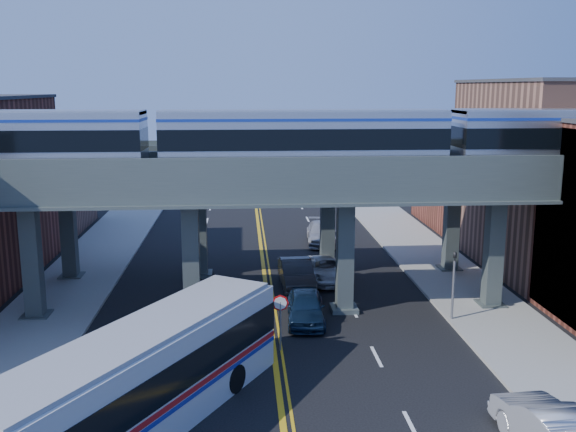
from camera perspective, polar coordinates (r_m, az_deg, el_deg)
name	(u,v)px	position (r m, az deg, el deg)	size (l,w,h in m)	color
ground	(277,380)	(26.91, -0.94, -14.39)	(120.00, 120.00, 0.00)	black
sidewalk_west	(57,304)	(37.53, -19.81, -7.34)	(5.00, 70.00, 0.16)	gray
sidewalk_east	(468,294)	(38.32, 15.74, -6.70)	(5.00, 70.00, 0.16)	gray
building_west_c	(32,183)	(56.43, -21.83, 2.74)	(8.00, 10.00, 8.00)	brown
building_east_b	(546,176)	(45.17, 21.98, 3.32)	(8.00, 14.00, 12.00)	brown
building_east_c	(474,173)	(57.22, 16.22, 3.72)	(8.00, 10.00, 9.00)	brown
elevated_viaduct_near	(268,192)	(32.64, -1.76, 2.17)	(52.00, 3.60, 7.40)	#46514D
elevated_viaduct_far	(264,174)	(39.56, -2.18, 3.80)	(52.00, 3.60, 7.40)	#46514D
transit_train	(303,139)	(32.44, 1.39, 6.88)	(44.25, 2.77, 3.23)	black
stop_sign	(280,313)	(29.00, -0.69, -8.66)	(0.76, 0.09, 2.63)	slate
traffic_signal	(454,278)	(33.33, 14.52, -5.37)	(0.15, 0.18, 4.10)	slate
transit_bus	(142,381)	(23.27, -12.84, -14.12)	(9.58, 13.18, 3.50)	silver
car_lane_a	(306,307)	(32.74, 1.59, -8.08)	(1.86, 4.63, 1.58)	#0E1F36
car_lane_b	(297,275)	(37.94, 0.76, -5.23)	(1.79, 5.13, 1.69)	#2D2D2F
car_lane_c	(324,270)	(39.54, 3.25, -4.77)	(2.33, 5.05, 1.40)	#BBBBBD
car_lane_d	(322,233)	(48.89, 3.01, -1.51)	(2.20, 5.40, 1.57)	#9D9CA0
car_parked_curb	(554,432)	(23.20, 22.55, -17.32)	(1.90, 5.46, 1.80)	#A6A7AB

